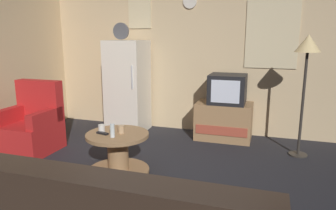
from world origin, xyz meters
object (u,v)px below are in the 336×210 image
Objects in this scene: crt_tv at (228,89)px; mug_ceramic_white at (102,128)px; coffee_table at (118,153)px; mug_ceramic_tan at (121,129)px; armchair at (32,127)px; standing_lamp at (307,53)px; remote_control at (102,133)px; wine_glass at (112,131)px; fridge at (128,86)px; tv_stand at (224,121)px.

mug_ceramic_white is at bearing -126.31° from crt_tv.
coffee_table is 8.00× the size of mug_ceramic_tan.
armchair reaches higher than coffee_table.
mug_ceramic_white is at bearing -170.57° from mug_ceramic_tan.
standing_lamp reaches higher than remote_control.
wine_glass reaches higher than remote_control.
remote_control is (-1.17, -1.72, -0.30)m from crt_tv.
mug_ceramic_white is 1.00× the size of mug_ceramic_tan.
coffee_table is 0.30m from remote_control.
crt_tv is 2.87m from armchair.
armchair reaches higher than wine_glass.
fridge reaches higher than mug_ceramic_white.
mug_ceramic_tan is (-0.98, -1.62, -0.26)m from crt_tv.
mug_ceramic_tan is 0.60× the size of remote_control.
wine_glass is at bearing -16.81° from armchair.
tv_stand is (1.59, 0.06, -0.47)m from fridge.
standing_lamp is 10.60× the size of remote_control.
crt_tv is 6.00× the size of mug_ceramic_white.
standing_lamp is 2.64m from coffee_table.
crt_tv reaches higher than remote_control.
fridge is 1.77m from coffee_table.
mug_ceramic_white is (-1.18, -1.65, 0.24)m from tv_stand.
crt_tv is 2.06m from wine_glass.
standing_lamp reaches higher than coffee_table.
mug_ceramic_white is at bearing -75.55° from fridge.
crt_tv is at bearing 58.04° from coffee_table.
coffee_table is 0.34m from wine_glass.
mug_ceramic_tan is at bearing 42.30° from remote_control.
standing_lamp is 3.78m from armchair.
wine_glass reaches higher than mug_ceramic_white.
armchair is at bearing 177.70° from remote_control.
armchair reaches higher than tv_stand.
fridge is 1.60m from armchair.
armchair is (-0.87, -1.27, -0.42)m from fridge.
crt_tv is at bearing 69.65° from remote_control.
fridge is at bearing -177.92° from tv_stand.
armchair is (-2.46, -1.33, 0.06)m from tv_stand.
mug_ceramic_white is 0.60× the size of remote_control.
wine_glass is at bearing -31.34° from mug_ceramic_white.
remote_control is at bearing -55.08° from mug_ceramic_white.
mug_ceramic_tan reaches higher than remote_control.
mug_ceramic_tan is (0.03, 0.16, -0.03)m from wine_glass.
coffee_table is (-2.05, -1.24, -1.12)m from standing_lamp.
coffee_table is 1.51m from armchair.
coffee_table is (-1.02, -1.64, -0.55)m from crt_tv.
wine_glass is at bearing -98.81° from mug_ceramic_tan.
fridge is at bearing 109.71° from wine_glass.
fridge is at bearing 119.31° from remote_control.
standing_lamp is at bearing -20.82° from tv_stand.
fridge is 1.66m from tv_stand.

